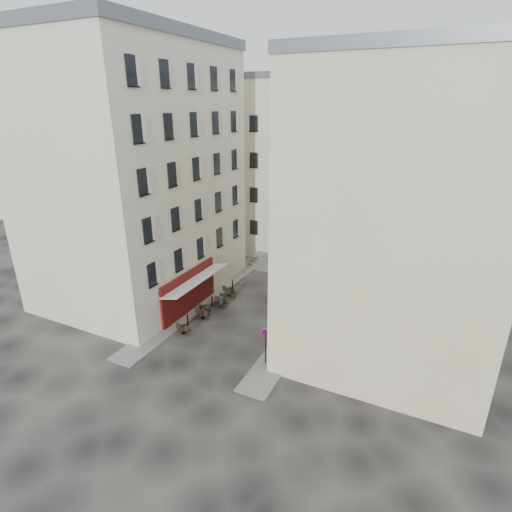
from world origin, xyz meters
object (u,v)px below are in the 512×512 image
Objects in this scene: pedestrian at (221,301)px; bistro_table_b at (203,313)px; bistro_table_a at (183,329)px; no_parking_sign at (266,340)px.

bistro_table_b is at bearing 60.15° from pedestrian.
bistro_table_a is 4.48m from pedestrian.
pedestrian is at bearing 145.02° from no_parking_sign.
no_parking_sign is 2.34× the size of bistro_table_a.
bistro_table_a is at bearing -90.96° from bistro_table_b.
pedestrian is (0.60, 4.42, 0.38)m from bistro_table_a.
no_parking_sign is 1.68× the size of pedestrian.
pedestrian is at bearing 74.00° from bistro_table_b.
bistro_table_a is 0.72× the size of pedestrian.
pedestrian is at bearing 82.32° from bistro_table_a.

